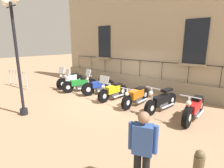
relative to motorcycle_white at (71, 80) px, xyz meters
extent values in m
plane|color=#9E7A5B|center=(-0.03, 3.55, -0.46)|extent=(60.00, 60.00, 0.00)
cube|color=tan|center=(-2.65, 3.55, 2.62)|extent=(0.60, 12.82, 6.15)
cube|color=gray|center=(-2.27, 3.55, -0.05)|extent=(0.20, 12.82, 0.81)
cube|color=black|center=(-2.33, 6.37, 2.30)|extent=(0.06, 1.03, 2.02)
cube|color=gray|center=(-2.25, 6.37, 1.24)|extent=(0.24, 1.23, 0.10)
cube|color=black|center=(-2.33, 0.73, 2.30)|extent=(0.06, 1.03, 2.02)
cube|color=gray|center=(-2.25, 0.73, 1.24)|extent=(0.24, 1.23, 0.10)
cube|color=black|center=(-2.23, 3.55, 1.27)|extent=(0.03, 10.77, 0.03)
cylinder|color=black|center=(-2.23, -1.83, 0.81)|extent=(0.02, 0.02, 0.92)
cylinder|color=black|center=(-2.23, -0.49, 0.81)|extent=(0.02, 0.02, 0.92)
cylinder|color=black|center=(-2.23, 0.86, 0.81)|extent=(0.02, 0.02, 0.92)
cylinder|color=black|center=(-2.23, 2.21, 0.81)|extent=(0.02, 0.02, 0.92)
cylinder|color=black|center=(-2.23, 3.55, 0.81)|extent=(0.02, 0.02, 0.92)
cylinder|color=black|center=(-2.23, 4.90, 0.81)|extent=(0.02, 0.02, 0.92)
cylinder|color=black|center=(-2.23, 6.25, 0.81)|extent=(0.02, 0.02, 0.92)
cylinder|color=black|center=(-2.23, 7.59, 0.81)|extent=(0.02, 0.02, 0.92)
cylinder|color=black|center=(0.66, 0.02, -0.11)|extent=(0.69, 0.15, 0.69)
cylinder|color=silver|center=(0.66, 0.02, -0.11)|extent=(0.25, 0.15, 0.24)
cylinder|color=black|center=(-0.70, -0.03, -0.11)|extent=(0.69, 0.15, 0.69)
cylinder|color=silver|center=(-0.70, -0.03, -0.11)|extent=(0.25, 0.15, 0.24)
cube|color=silver|center=(0.03, 0.00, 0.12)|extent=(0.86, 0.28, 0.39)
cube|color=#4C4C51|center=(-0.07, -0.01, -0.15)|extent=(0.52, 0.22, 0.24)
cube|color=black|center=(-0.32, -0.01, 0.32)|extent=(0.48, 0.25, 0.10)
cylinder|color=silver|center=(0.61, 0.02, 0.22)|extent=(0.16, 0.07, 0.67)
cylinder|color=silver|center=(0.56, 0.02, 0.55)|extent=(0.06, 0.56, 0.04)
sphere|color=white|center=(0.68, 0.02, 0.37)|extent=(0.16, 0.16, 0.16)
cylinder|color=silver|center=(-0.24, 0.13, -0.27)|extent=(0.76, 0.11, 0.08)
cube|color=silver|center=(0.62, 0.02, 0.70)|extent=(0.14, 0.46, 0.36)
cylinder|color=black|center=(0.86, 0.88, -0.13)|extent=(0.67, 0.36, 0.65)
cylinder|color=silver|center=(0.86, 0.88, -0.13)|extent=(0.27, 0.24, 0.23)
cylinder|color=black|center=(-0.50, 1.34, -0.13)|extent=(0.67, 0.36, 0.65)
cylinder|color=silver|center=(-0.50, 1.34, -0.13)|extent=(0.27, 0.24, 0.23)
cube|color=#1E842D|center=(0.23, 1.09, 0.06)|extent=(1.01, 0.59, 0.30)
cube|color=#4C4C51|center=(0.14, 1.13, -0.16)|extent=(0.63, 0.41, 0.23)
cube|color=black|center=(-0.14, 1.22, 0.25)|extent=(0.60, 0.42, 0.10)
cylinder|color=silver|center=(0.81, 0.89, 0.20)|extent=(0.17, 0.11, 0.67)
cylinder|color=silver|center=(0.77, 0.91, 0.53)|extent=(0.24, 0.61, 0.04)
sphere|color=white|center=(0.88, 0.87, 0.35)|extent=(0.16, 0.16, 0.16)
cylinder|color=silver|center=(0.00, 1.34, -0.28)|extent=(0.85, 0.36, 0.08)
cube|color=silver|center=(0.82, 0.89, 0.68)|extent=(0.29, 0.53, 0.36)
cylinder|color=black|center=(0.53, 2.16, -0.10)|extent=(0.71, 0.34, 0.71)
cylinder|color=silver|center=(0.53, 2.16, -0.10)|extent=(0.28, 0.22, 0.25)
cylinder|color=black|center=(-0.67, 2.56, -0.10)|extent=(0.71, 0.34, 0.71)
cylinder|color=silver|center=(-0.67, 2.56, -0.10)|extent=(0.28, 0.22, 0.25)
cube|color=#1E389E|center=(-0.02, 2.34, 0.09)|extent=(0.77, 0.49, 0.30)
cube|color=#4C4C51|center=(-0.11, 2.38, -0.14)|extent=(0.48, 0.34, 0.25)
cube|color=black|center=(-0.31, 2.44, 0.34)|extent=(0.46, 0.36, 0.10)
cylinder|color=silver|center=(0.49, 2.17, 0.26)|extent=(0.17, 0.11, 0.74)
cylinder|color=silver|center=(0.44, 2.19, 0.63)|extent=(0.22, 0.58, 0.04)
sphere|color=white|center=(0.55, 2.15, 0.45)|extent=(0.16, 0.16, 0.16)
cylinder|color=silver|center=(-0.19, 2.56, -0.26)|extent=(0.64, 0.28, 0.08)
cube|color=silver|center=(0.50, 2.17, 0.78)|extent=(0.27, 0.50, 0.36)
cylinder|color=black|center=(0.77, 3.48, -0.14)|extent=(0.64, 0.19, 0.63)
cylinder|color=silver|center=(0.77, 3.48, -0.14)|extent=(0.23, 0.17, 0.22)
cylinder|color=black|center=(-0.49, 3.59, -0.14)|extent=(0.64, 0.19, 0.63)
cylinder|color=silver|center=(-0.49, 3.59, -0.14)|extent=(0.23, 0.17, 0.22)
cube|color=gold|center=(0.19, 3.53, 0.07)|extent=(0.79, 0.38, 0.33)
cube|color=#4C4C51|center=(0.09, 3.54, -0.17)|extent=(0.48, 0.29, 0.22)
cube|color=black|center=(-0.13, 3.56, 0.26)|extent=(0.45, 0.32, 0.10)
cylinder|color=silver|center=(0.72, 3.49, 0.17)|extent=(0.16, 0.07, 0.63)
cylinder|color=silver|center=(0.67, 3.49, 0.48)|extent=(0.10, 0.69, 0.04)
sphere|color=white|center=(0.79, 3.48, 0.30)|extent=(0.16, 0.16, 0.16)
cylinder|color=silver|center=(-0.04, 3.73, -0.28)|extent=(0.70, 0.14, 0.08)
cube|color=silver|center=(0.73, 3.49, 0.63)|extent=(0.17, 0.57, 0.36)
cylinder|color=black|center=(0.82, 4.83, -0.14)|extent=(0.64, 0.12, 0.64)
cylinder|color=silver|center=(0.82, 4.83, -0.14)|extent=(0.22, 0.14, 0.22)
cylinder|color=black|center=(-0.64, 4.81, -0.14)|extent=(0.64, 0.12, 0.64)
cylinder|color=silver|center=(-0.64, 4.81, -0.14)|extent=(0.22, 0.14, 0.22)
cube|color=orange|center=(0.14, 4.82, 0.08)|extent=(0.87, 0.35, 0.34)
cube|color=#4C4C51|center=(0.04, 4.82, -0.17)|extent=(0.52, 0.28, 0.22)
cube|color=black|center=(-0.21, 4.82, 0.25)|extent=(0.49, 0.31, 0.10)
cylinder|color=silver|center=(0.77, 4.83, 0.14)|extent=(0.16, 0.06, 0.56)
cylinder|color=silver|center=(0.72, 4.83, 0.41)|extent=(0.04, 0.74, 0.04)
sphere|color=white|center=(0.84, 4.83, 0.23)|extent=(0.16, 0.16, 0.16)
cylinder|color=silver|center=(-0.13, 5.00, -0.28)|extent=(0.78, 0.09, 0.08)
cylinder|color=black|center=(0.69, 5.83, -0.16)|extent=(0.62, 0.24, 0.60)
cylinder|color=silver|center=(0.69, 5.83, -0.16)|extent=(0.23, 0.20, 0.21)
cylinder|color=black|center=(-0.77, 6.05, -0.16)|extent=(0.62, 0.24, 0.60)
cylinder|color=silver|center=(-0.77, 6.05, -0.16)|extent=(0.23, 0.20, 0.21)
cube|color=black|center=(0.01, 5.93, 0.03)|extent=(1.02, 0.43, 0.29)
cube|color=#4C4C51|center=(-0.09, 5.95, -0.19)|extent=(0.62, 0.31, 0.21)
cube|color=black|center=(-0.38, 5.99, 0.34)|extent=(0.58, 0.33, 0.10)
cylinder|color=silver|center=(0.64, 5.84, 0.22)|extent=(0.17, 0.08, 0.76)
cylinder|color=silver|center=(0.59, 5.85, 0.60)|extent=(0.13, 0.62, 0.04)
sphere|color=white|center=(0.71, 5.83, 0.42)|extent=(0.16, 0.16, 0.16)
cylinder|color=silver|center=(-0.26, 6.13, -0.29)|extent=(0.89, 0.21, 0.08)
cylinder|color=black|center=(0.80, 7.22, -0.11)|extent=(0.70, 0.16, 0.70)
cylinder|color=silver|center=(0.80, 7.22, -0.11)|extent=(0.24, 0.18, 0.24)
cylinder|color=black|center=(-0.65, 7.22, -0.11)|extent=(0.70, 0.16, 0.70)
cylinder|color=silver|center=(-0.65, 7.22, -0.11)|extent=(0.24, 0.18, 0.24)
cube|color=red|center=(0.13, 7.22, 0.07)|extent=(0.91, 0.30, 0.28)
cube|color=#4C4C51|center=(0.03, 7.22, -0.14)|extent=(0.55, 0.24, 0.24)
cube|color=black|center=(-0.24, 7.22, 0.29)|extent=(0.51, 0.27, 0.10)
cylinder|color=silver|center=(0.75, 7.22, 0.23)|extent=(0.16, 0.06, 0.68)
cylinder|color=silver|center=(0.70, 7.22, 0.57)|extent=(0.04, 0.66, 0.04)
sphere|color=white|center=(0.82, 7.22, 0.39)|extent=(0.16, 0.16, 0.16)
cylinder|color=silver|center=(-0.15, 7.38, -0.26)|extent=(0.82, 0.08, 0.08)
cylinder|color=black|center=(3.78, 2.07, -0.34)|extent=(0.28, 0.28, 0.24)
cylinder|color=black|center=(3.78, 2.07, 1.57)|extent=(0.10, 0.10, 4.05)
cylinder|color=black|center=(3.78, 1.89, 3.45)|extent=(0.04, 0.35, 0.04)
sphere|color=white|center=(3.78, 1.72, 3.64)|extent=(0.29, 0.29, 0.29)
cylinder|color=black|center=(3.78, 2.24, 3.45)|extent=(0.04, 0.35, 0.04)
cylinder|color=#B7B7BF|center=(2.18, -3.45, 0.07)|extent=(0.05, 0.05, 1.05)
cylinder|color=#B7B7BF|center=(1.99, -1.53, 0.07)|extent=(0.05, 0.05, 1.05)
cylinder|color=#B7B7BF|center=(2.09, -2.49, 0.56)|extent=(0.23, 1.92, 0.04)
cylinder|color=#B7B7BF|center=(2.09, -2.49, -0.31)|extent=(0.23, 1.92, 0.04)
cylinder|color=#B7B7BF|center=(2.14, -3.06, 0.14)|extent=(0.02, 0.02, 0.87)
cylinder|color=#B7B7BF|center=(2.10, -2.68, 0.14)|extent=(0.02, 0.02, 0.87)
cylinder|color=#B7B7BF|center=(2.07, -2.29, 0.14)|extent=(0.02, 0.02, 0.87)
cylinder|color=#B7B7BF|center=(2.03, -1.91, 0.14)|extent=(0.02, 0.02, 0.87)
sphere|color=brown|center=(3.54, 8.22, 0.45)|extent=(0.16, 0.16, 0.16)
cube|color=#2D4C8C|center=(3.94, 7.36, 0.60)|extent=(0.33, 0.41, 0.55)
sphere|color=#8C664C|center=(3.94, 7.36, 1.01)|extent=(0.21, 0.21, 0.21)
cylinder|color=#2D4C8C|center=(4.02, 7.16, 0.63)|extent=(0.09, 0.09, 0.52)
cylinder|color=#2D4C8C|center=(3.86, 7.57, 0.63)|extent=(0.09, 0.09, 0.52)
camera|label=1|loc=(6.43, 8.73, 2.27)|focal=28.01mm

